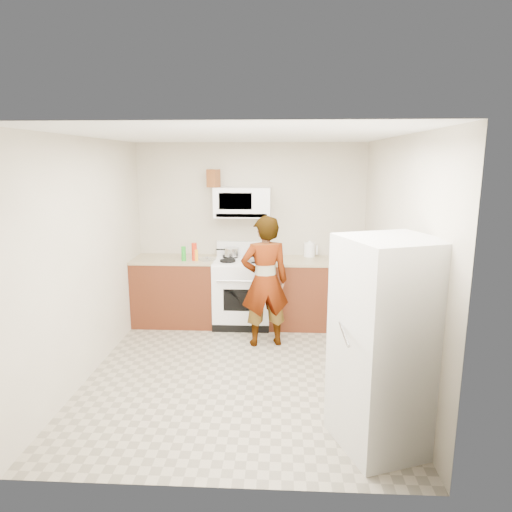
# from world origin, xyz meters

# --- Properties ---
(floor) EXTENTS (3.60, 3.60, 0.00)m
(floor) POSITION_xyz_m (0.00, 0.00, 0.00)
(floor) COLOR gray
(floor) RESTS_ON ground
(back_wall) EXTENTS (3.20, 0.02, 2.50)m
(back_wall) POSITION_xyz_m (0.00, 1.79, 1.25)
(back_wall) COLOR beige
(back_wall) RESTS_ON floor
(right_wall) EXTENTS (0.02, 3.60, 2.50)m
(right_wall) POSITION_xyz_m (1.59, 0.00, 1.25)
(right_wall) COLOR beige
(right_wall) RESTS_ON floor
(cabinet_left) EXTENTS (1.12, 0.62, 0.90)m
(cabinet_left) POSITION_xyz_m (-1.04, 1.49, 0.45)
(cabinet_left) COLOR #552514
(cabinet_left) RESTS_ON floor
(counter_left) EXTENTS (1.14, 0.64, 0.03)m
(counter_left) POSITION_xyz_m (-1.04, 1.49, 0.92)
(counter_left) COLOR tan
(counter_left) RESTS_ON cabinet_left
(cabinet_right) EXTENTS (0.80, 0.62, 0.90)m
(cabinet_right) POSITION_xyz_m (0.68, 1.49, 0.45)
(cabinet_right) COLOR #552514
(cabinet_right) RESTS_ON floor
(counter_right) EXTENTS (0.82, 0.64, 0.03)m
(counter_right) POSITION_xyz_m (0.68, 1.49, 0.92)
(counter_right) COLOR tan
(counter_right) RESTS_ON cabinet_right
(gas_range) EXTENTS (0.76, 0.65, 1.13)m
(gas_range) POSITION_xyz_m (-0.10, 1.48, 0.49)
(gas_range) COLOR white
(gas_range) RESTS_ON floor
(microwave) EXTENTS (0.76, 0.38, 0.40)m
(microwave) POSITION_xyz_m (-0.10, 1.61, 1.70)
(microwave) COLOR white
(microwave) RESTS_ON back_wall
(person) EXTENTS (0.67, 0.51, 1.62)m
(person) POSITION_xyz_m (0.24, 0.78, 0.81)
(person) COLOR tan
(person) RESTS_ON floor
(fridge) EXTENTS (0.90, 0.90, 1.70)m
(fridge) POSITION_xyz_m (1.26, -1.19, 0.85)
(fridge) COLOR silver
(fridge) RESTS_ON floor
(kettle) EXTENTS (0.17, 0.17, 0.19)m
(kettle) POSITION_xyz_m (0.83, 1.70, 1.03)
(kettle) COLOR white
(kettle) RESTS_ON counter_right
(jug) EXTENTS (0.18, 0.18, 0.24)m
(jug) POSITION_xyz_m (-0.49, 1.62, 2.02)
(jug) COLOR brown
(jug) RESTS_ON microwave
(saucepan) EXTENTS (0.24, 0.24, 0.11)m
(saucepan) POSITION_xyz_m (-0.25, 1.59, 1.01)
(saucepan) COLOR #BCBDC1
(saucepan) RESTS_ON gas_range
(tray) EXTENTS (0.25, 0.16, 0.05)m
(tray) POSITION_xyz_m (0.07, 1.32, 0.96)
(tray) COLOR silver
(tray) RESTS_ON gas_range
(bottle_spray) EXTENTS (0.09, 0.09, 0.24)m
(bottle_spray) POSITION_xyz_m (-0.73, 1.37, 1.05)
(bottle_spray) COLOR red
(bottle_spray) RESTS_ON counter_left
(bottle_hot_sauce) EXTENTS (0.06, 0.06, 0.15)m
(bottle_hot_sauce) POSITION_xyz_m (-0.71, 1.35, 1.01)
(bottle_hot_sauce) COLOR #F7A51B
(bottle_hot_sauce) RESTS_ON counter_left
(bottle_green_cap) EXTENTS (0.08, 0.08, 0.20)m
(bottle_green_cap) POSITION_xyz_m (-0.87, 1.33, 1.03)
(bottle_green_cap) COLOR #1B9922
(bottle_green_cap) RESTS_ON counter_left
(pot_lid) EXTENTS (0.28, 0.28, 0.01)m
(pot_lid) POSITION_xyz_m (-0.58, 1.42, 0.94)
(pot_lid) COLOR white
(pot_lid) RESTS_ON counter_left
(broom) EXTENTS (0.27, 0.14, 1.25)m
(broom) POSITION_xyz_m (1.58, 1.10, 0.64)
(broom) COLOR white
(broom) RESTS_ON floor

